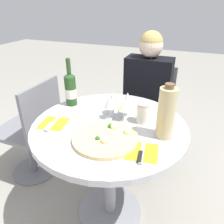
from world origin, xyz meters
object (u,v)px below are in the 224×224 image
dining_table (110,146)px  pizza_large (106,138)px  tall_carafe (166,113)px  seated_diner (144,110)px  wine_bottle (71,89)px  chair_behind_diner (147,114)px  chair_empty_side (33,132)px

dining_table → pizza_large: bearing=-74.1°
pizza_large → tall_carafe: 0.34m
seated_diner → pizza_large: (-0.01, -0.83, 0.23)m
seated_diner → tall_carafe: (0.26, -0.69, 0.36)m
wine_bottle → tall_carafe: (0.67, -0.16, 0.03)m
wine_bottle → chair_behind_diner: bearing=58.8°
chair_empty_side → wine_bottle: size_ratio=2.72×
pizza_large → wine_bottle: (-0.39, 0.31, 0.10)m
seated_diner → tall_carafe: bearing=111.0°
seated_diner → chair_empty_side: bearing=33.2°
chair_behind_diner → wine_bottle: bearing=58.8°
pizza_large → tall_carafe: (0.27, 0.14, 0.13)m
seated_diner → chair_behind_diner: bearing=-90.0°
chair_behind_diner → seated_diner: (0.00, -0.14, 0.10)m
chair_behind_diner → pizza_large: (-0.01, -0.97, 0.34)m
chair_behind_diner → tall_carafe: bearing=107.7°
dining_table → seated_diner: size_ratio=0.76×
chair_behind_diner → wine_bottle: size_ratio=2.72×
chair_empty_side → tall_carafe: 1.18m
dining_table → chair_behind_diner: bearing=86.2°
chair_empty_side → pizza_large: bearing=-110.9°
seated_diner → tall_carafe: seated_diner is taller
chair_empty_side → pizza_large: chair_empty_side is taller
dining_table → wine_bottle: 0.47m
seated_diner → wine_bottle: (-0.40, -0.52, 0.34)m
chair_behind_diner → seated_diner: seated_diner is taller
dining_table → wine_bottle: wine_bottle is taller
chair_behind_diner → dining_table: bearing=86.2°
dining_table → chair_empty_side: size_ratio=1.04×
chair_behind_diner → tall_carafe: (0.26, -0.83, 0.47)m
wine_bottle → dining_table: bearing=-24.0°
chair_empty_side → wine_bottle: wine_bottle is taller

